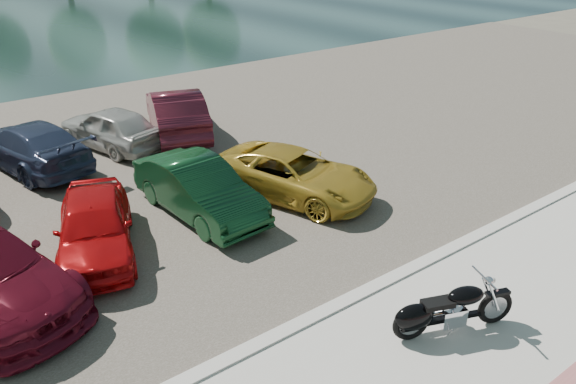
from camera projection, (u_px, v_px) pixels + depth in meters
name	position (u px, v px, depth m)	size (l,w,h in m)	color
ground	(443.00, 354.00, 9.56)	(200.00, 200.00, 0.00)	#595447
kerb	(362.00, 295.00, 10.96)	(60.00, 0.30, 0.14)	#B7B4AD
parking_lot	(160.00, 157.00, 17.45)	(60.00, 18.00, 0.04)	#444037
motorcycle	(443.00, 311.00, 9.72)	(2.23, 1.11, 1.05)	black
car_4	(95.00, 226.00, 12.15)	(1.57, 3.90, 1.33)	#BC0C0F
car_5	(199.00, 189.00, 13.76)	(1.45, 4.15, 1.37)	#0F381C
car_6	(294.00, 174.00, 14.70)	(2.06, 4.46, 1.24)	#B59229
car_11	(31.00, 146.00, 16.38)	(1.91, 4.70, 1.36)	#27314C
car_12	(111.00, 127.00, 17.83)	(1.59, 3.94, 1.34)	#A9AAA5
car_13	(176.00, 112.00, 18.91)	(1.63, 4.68, 1.54)	#4D1421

